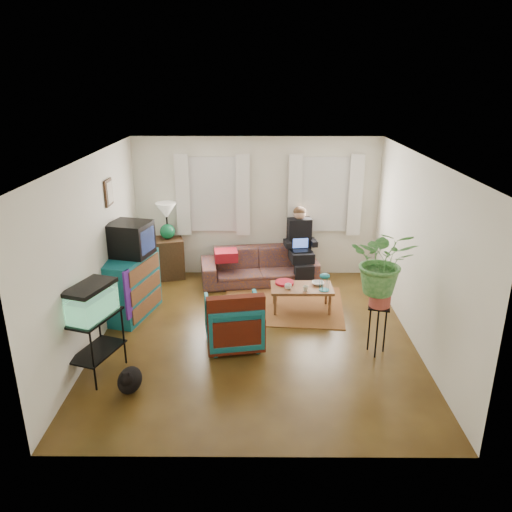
{
  "coord_description": "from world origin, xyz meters",
  "views": [
    {
      "loc": [
        0.04,
        -6.52,
        3.6
      ],
      "look_at": [
        0.0,
        0.4,
        1.1
      ],
      "focal_mm": 35.0,
      "sensor_mm": 36.0,
      "label": 1
    }
  ],
  "objects_px": {
    "side_table": "(169,258)",
    "aquarium_stand": "(97,345)",
    "dresser": "(130,286)",
    "armchair": "(233,320)",
    "sofa": "(259,261)",
    "plant_stand": "(377,330)",
    "coffee_table": "(301,298)"
  },
  "relations": [
    {
      "from": "sofa",
      "to": "side_table",
      "type": "xyz_separation_m",
      "value": [
        -1.7,
        0.25,
        -0.03
      ]
    },
    {
      "from": "side_table",
      "to": "aquarium_stand",
      "type": "relative_size",
      "value": 0.93
    },
    {
      "from": "armchair",
      "to": "side_table",
      "type": "bearing_deg",
      "value": -72.66
    },
    {
      "from": "side_table",
      "to": "armchair",
      "type": "xyz_separation_m",
      "value": [
        1.34,
        -2.56,
        0.01
      ]
    },
    {
      "from": "dresser",
      "to": "plant_stand",
      "type": "xyz_separation_m",
      "value": [
        3.64,
        -1.17,
        -0.13
      ]
    },
    {
      "from": "aquarium_stand",
      "to": "armchair",
      "type": "height_order",
      "value": "aquarium_stand"
    },
    {
      "from": "dresser",
      "to": "armchair",
      "type": "distance_m",
      "value": 1.93
    },
    {
      "from": "sofa",
      "to": "side_table",
      "type": "distance_m",
      "value": 1.72
    },
    {
      "from": "armchair",
      "to": "coffee_table",
      "type": "distance_m",
      "value": 1.54
    },
    {
      "from": "side_table",
      "to": "sofa",
      "type": "bearing_deg",
      "value": -8.33
    },
    {
      "from": "side_table",
      "to": "aquarium_stand",
      "type": "xyz_separation_m",
      "value": [
        -0.35,
        -3.31,
        0.03
      ]
    },
    {
      "from": "dresser",
      "to": "plant_stand",
      "type": "distance_m",
      "value": 3.82
    },
    {
      "from": "sofa",
      "to": "dresser",
      "type": "bearing_deg",
      "value": -154.29
    },
    {
      "from": "coffee_table",
      "to": "plant_stand",
      "type": "xyz_separation_m",
      "value": [
        0.92,
        -1.34,
        0.15
      ]
    },
    {
      "from": "side_table",
      "to": "dresser",
      "type": "distance_m",
      "value": 1.66
    },
    {
      "from": "sofa",
      "to": "coffee_table",
      "type": "distance_m",
      "value": 1.39
    },
    {
      "from": "coffee_table",
      "to": "plant_stand",
      "type": "distance_m",
      "value": 1.63
    },
    {
      "from": "armchair",
      "to": "plant_stand",
      "type": "distance_m",
      "value": 1.98
    },
    {
      "from": "sofa",
      "to": "aquarium_stand",
      "type": "distance_m",
      "value": 3.68
    },
    {
      "from": "sofa",
      "to": "aquarium_stand",
      "type": "height_order",
      "value": "sofa"
    },
    {
      "from": "side_table",
      "to": "aquarium_stand",
      "type": "bearing_deg",
      "value": -96.04
    },
    {
      "from": "plant_stand",
      "to": "sofa",
      "type": "bearing_deg",
      "value": 122.3
    },
    {
      "from": "coffee_table",
      "to": "side_table",
      "type": "bearing_deg",
      "value": 148.54
    },
    {
      "from": "aquarium_stand",
      "to": "coffee_table",
      "type": "bearing_deg",
      "value": 53.25
    },
    {
      "from": "sofa",
      "to": "dresser",
      "type": "height_order",
      "value": "dresser"
    },
    {
      "from": "sofa",
      "to": "coffee_table",
      "type": "relative_size",
      "value": 2.12
    },
    {
      "from": "dresser",
      "to": "coffee_table",
      "type": "height_order",
      "value": "dresser"
    },
    {
      "from": "armchair",
      "to": "plant_stand",
      "type": "height_order",
      "value": "armchair"
    },
    {
      "from": "dresser",
      "to": "armchair",
      "type": "height_order",
      "value": "dresser"
    },
    {
      "from": "sofa",
      "to": "armchair",
      "type": "xyz_separation_m",
      "value": [
        -0.36,
        -2.31,
        -0.02
      ]
    },
    {
      "from": "aquarium_stand",
      "to": "coffee_table",
      "type": "xyz_separation_m",
      "value": [
        2.73,
        1.86,
        -0.2
      ]
    },
    {
      "from": "aquarium_stand",
      "to": "plant_stand",
      "type": "bearing_deg",
      "value": 27.15
    }
  ]
}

